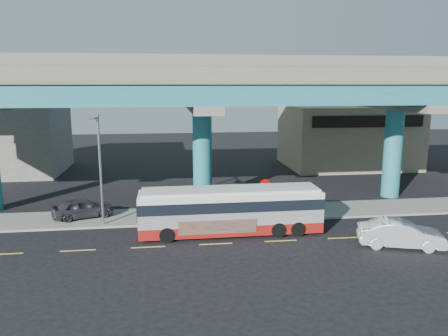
{
  "coord_description": "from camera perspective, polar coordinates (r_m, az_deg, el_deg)",
  "views": [
    {
      "loc": [
        -2.75,
        -24.96,
        9.46
      ],
      "look_at": [
        1.07,
        4.0,
        3.79
      ],
      "focal_mm": 35.0,
      "sensor_mm": 36.0,
      "label": 1
    }
  ],
  "objects": [
    {
      "name": "street_lamp",
      "position": [
        29.09,
        -16.09,
        1.66
      ],
      "size": [
        0.5,
        2.42,
        7.38
      ],
      "color": "gray",
      "rests_on": "sidewalk"
    },
    {
      "name": "building_concrete",
      "position": [
        52.14,
        -26.88,
        4.34
      ],
      "size": [
        12.0,
        10.0,
        9.0
      ],
      "primitive_type": "cube",
      "color": "gray",
      "rests_on": "ground"
    },
    {
      "name": "stop_sign",
      "position": [
        30.78,
        5.37,
        -2.8
      ],
      "size": [
        0.83,
        0.13,
        2.76
      ],
      "rotation": [
        0.0,
        0.0,
        -0.28
      ],
      "color": "gray",
      "rests_on": "sidewalk"
    },
    {
      "name": "viaduct",
      "position": [
        34.17,
        -2.95,
        10.43
      ],
      "size": [
        52.0,
        12.4,
        11.7
      ],
      "color": "#206D7C",
      "rests_on": "ground"
    },
    {
      "name": "lane_markings",
      "position": [
        26.55,
        -1.09,
        -9.88
      ],
      "size": [
        58.0,
        0.12,
        0.01
      ],
      "color": "#D8C64C",
      "rests_on": "ground"
    },
    {
      "name": "parked_car",
      "position": [
        32.37,
        -17.98,
        -4.99
      ],
      "size": [
        4.16,
        5.14,
        1.41
      ],
      "primitive_type": "imported",
      "rotation": [
        0.0,
        0.0,
        1.9
      ],
      "color": "#333339",
      "rests_on": "sidewalk"
    },
    {
      "name": "transit_bus",
      "position": [
        27.81,
        0.88,
        -5.38
      ],
      "size": [
        11.61,
        2.55,
        2.97
      ],
      "rotation": [
        0.0,
        0.0,
        0.0
      ],
      "color": "maroon",
      "rests_on": "ground"
    },
    {
      "name": "building_beige",
      "position": [
        52.57,
        15.83,
        4.07
      ],
      "size": [
        14.0,
        10.23,
        7.0
      ],
      "color": "tan",
      "rests_on": "ground"
    },
    {
      "name": "ground",
      "position": [
        26.83,
        -1.17,
        -9.67
      ],
      "size": [
        120.0,
        120.0,
        0.0
      ],
      "primitive_type": "plane",
      "color": "black",
      "rests_on": "ground"
    },
    {
      "name": "sidewalk",
      "position": [
        31.99,
        -2.26,
        -6.09
      ],
      "size": [
        70.0,
        4.0,
        0.15
      ],
      "primitive_type": "cube",
      "color": "gray",
      "rests_on": "ground"
    },
    {
      "name": "sedan",
      "position": [
        27.86,
        22.09,
        -7.98
      ],
      "size": [
        4.46,
        5.8,
        1.59
      ],
      "primitive_type": "imported",
      "rotation": [
        0.0,
        0.0,
        1.27
      ],
      "color": "#B5B5BA",
      "rests_on": "ground"
    }
  ]
}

